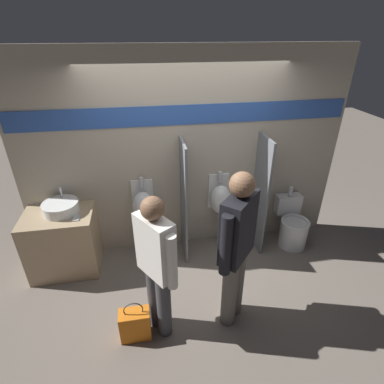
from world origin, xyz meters
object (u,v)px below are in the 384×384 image
object	(u,v)px
person_with_lanyard	(156,264)
urinal_far	(220,199)
sink_basin	(61,207)
cell_phone	(76,218)
shopping_bag	(135,324)
urinal_near_counter	(143,206)
person_in_vest	(237,246)
toilet	(292,227)

from	to	relation	value
person_with_lanyard	urinal_far	bearing A→B (deg)	-70.09
sink_basin	cell_phone	bearing A→B (deg)	-41.93
urinal_far	shopping_bag	size ratio (longest dim) A/B	2.33
urinal_near_counter	person_with_lanyard	world-z (taller)	person_with_lanyard
person_in_vest	shopping_bag	size ratio (longest dim) A/B	3.62
cell_phone	toilet	bearing A→B (deg)	2.02
urinal_far	toilet	xyz separation A→B (m)	(1.06, -0.18, -0.47)
urinal_near_counter	cell_phone	bearing A→B (deg)	-160.69
urinal_near_counter	urinal_far	world-z (taller)	same
urinal_far	person_in_vest	world-z (taller)	person_in_vest
toilet	person_with_lanyard	world-z (taller)	person_with_lanyard
urinal_near_counter	person_with_lanyard	distance (m)	1.31
cell_phone	person_with_lanyard	world-z (taller)	person_with_lanyard
toilet	shopping_bag	bearing A→B (deg)	-152.58
urinal_near_counter	shopping_bag	distance (m)	1.49
person_with_lanyard	shopping_bag	distance (m)	0.76
sink_basin	cell_phone	size ratio (longest dim) A/B	3.09
urinal_near_counter	shopping_bag	bearing A→B (deg)	-97.19
shopping_bag	sink_basin	bearing A→B (deg)	123.19
cell_phone	person_with_lanyard	size ratio (longest dim) A/B	0.09
urinal_near_counter	person_in_vest	size ratio (longest dim) A/B	0.64
urinal_far	urinal_near_counter	bearing A→B (deg)	180.00
urinal_far	person_with_lanyard	world-z (taller)	person_with_lanyard
urinal_far	toilet	bearing A→B (deg)	-9.47
urinal_far	shopping_bag	world-z (taller)	urinal_far
urinal_near_counter	toilet	bearing A→B (deg)	-4.77
urinal_near_counter	person_in_vest	world-z (taller)	person_in_vest
urinal_near_counter	person_in_vest	xyz separation A→B (m)	(0.87, -1.28, 0.22)
urinal_near_counter	toilet	distance (m)	2.18
urinal_near_counter	person_with_lanyard	bearing A→B (deg)	-86.02
toilet	person_with_lanyard	distance (m)	2.39
shopping_bag	person_with_lanyard	bearing A→B (deg)	14.65
sink_basin	person_in_vest	world-z (taller)	person_in_vest
sink_basin	person_with_lanyard	xyz separation A→B (m)	(1.09, -1.20, -0.01)
cell_phone	person_in_vest	xyz separation A→B (m)	(1.67, -1.00, 0.13)
person_with_lanyard	shopping_bag	bearing A→B (deg)	71.34
shopping_bag	urinal_near_counter	bearing A→B (deg)	82.81
cell_phone	urinal_far	bearing A→B (deg)	8.57
urinal_far	person_in_vest	xyz separation A→B (m)	(-0.19, -1.28, 0.22)
cell_phone	urinal_near_counter	distance (m)	0.85
urinal_near_counter	shopping_bag	size ratio (longest dim) A/B	2.33
cell_phone	urinal_far	world-z (taller)	urinal_far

